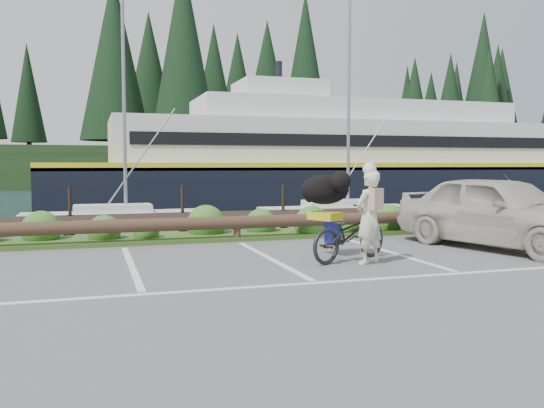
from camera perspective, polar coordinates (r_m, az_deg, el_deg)
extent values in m
plane|color=#525254|center=(9.27, 3.49, -7.35)|extent=(72.00, 72.00, 0.00)
plane|color=#1B3541|center=(56.66, -14.15, 0.82)|extent=(160.00, 160.00, 0.00)
cube|color=#3D5B21|center=(14.28, -4.15, -3.15)|extent=(34.00, 1.60, 0.10)
imported|color=black|center=(10.92, 7.68, -2.91)|extent=(2.07, 1.44, 1.03)
imported|color=beige|center=(10.59, 9.58, -1.30)|extent=(0.74, 0.63, 1.71)
ellipsoid|color=black|center=(11.27, 5.27, 1.43)|extent=(0.86, 1.11, 0.58)
imported|color=#B5B09F|center=(13.31, 21.67, -0.70)|extent=(3.05, 5.02, 1.60)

